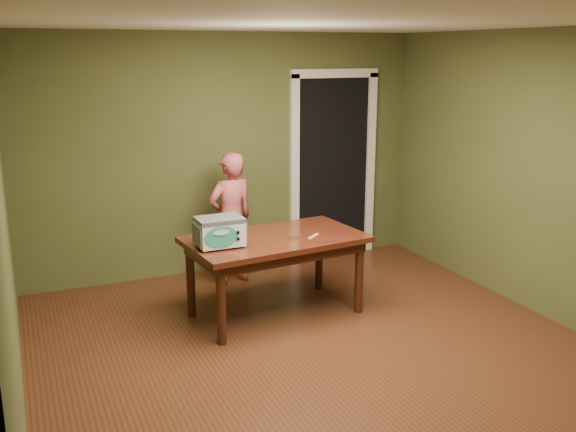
{
  "coord_description": "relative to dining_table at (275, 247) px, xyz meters",
  "views": [
    {
      "loc": [
        -2.17,
        -4.13,
        2.39
      ],
      "look_at": [
        0.08,
        1.0,
        0.95
      ],
      "focal_mm": 40.0,
      "sensor_mm": 36.0,
      "label": 1
    }
  ],
  "objects": [
    {
      "name": "toy_oven",
      "position": [
        -0.55,
        -0.09,
        0.24
      ],
      "size": [
        0.42,
        0.29,
        0.26
      ],
      "rotation": [
        0.0,
        0.0,
        0.01
      ],
      "color": "#4C4F54",
      "rests_on": "dining_table"
    },
    {
      "name": "spatula",
      "position": [
        0.32,
        -0.13,
        0.1
      ],
      "size": [
        0.16,
        0.13,
        0.01
      ],
      "primitive_type": "cube",
      "rotation": [
        0.0,
        0.0,
        0.68
      ],
      "color": "#E0DB61",
      "rests_on": "dining_table"
    },
    {
      "name": "floor",
      "position": [
        0.03,
        -1.06,
        -0.65
      ],
      "size": [
        5.0,
        5.0,
        0.0
      ],
      "primitive_type": "plane",
      "color": "#552A18",
      "rests_on": "ground"
    },
    {
      "name": "dining_table",
      "position": [
        0.0,
        0.0,
        0.0
      ],
      "size": [
        1.68,
        1.06,
        0.75
      ],
      "rotation": [
        0.0,
        0.0,
        0.1
      ],
      "color": "#39160D",
      "rests_on": "floor"
    },
    {
      "name": "room_shell",
      "position": [
        0.03,
        -1.06,
        1.06
      ],
      "size": [
        4.52,
        5.02,
        2.61
      ],
      "color": "#50532C",
      "rests_on": "ground"
    },
    {
      "name": "doorway",
      "position": [
        1.33,
        1.72,
        0.41
      ],
      "size": [
        1.1,
        0.66,
        2.25
      ],
      "color": "black",
      "rests_on": "ground"
    },
    {
      "name": "child",
      "position": [
        -0.1,
        0.97,
        0.05
      ],
      "size": [
        0.57,
        0.43,
        1.4
      ],
      "primitive_type": "imported",
      "rotation": [
        0.0,
        0.0,
        3.35
      ],
      "color": "#C04F5B",
      "rests_on": "floor"
    },
    {
      "name": "baking_pan",
      "position": [
        0.15,
        -0.08,
        0.11
      ],
      "size": [
        0.1,
        0.1,
        0.02
      ],
      "color": "silver",
      "rests_on": "dining_table"
    }
  ]
}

